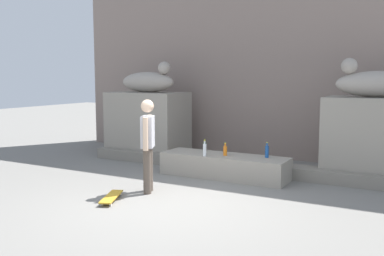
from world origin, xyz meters
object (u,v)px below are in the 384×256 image
object	(u,v)px
bottle_clear	(205,150)
bottle_blue	(267,151)
statue_reclining_left	(149,81)
skateboard	(111,197)
bottle_orange	(225,150)
statue_reclining_right	(376,83)
bottle_green	(205,146)
skater	(148,142)

from	to	relation	value
bottle_clear	bottle_blue	distance (m)	1.24
statue_reclining_left	skateboard	world-z (taller)	statue_reclining_left
statue_reclining_left	bottle_clear	distance (m)	3.16
skateboard	bottle_orange	world-z (taller)	bottle_orange
statue_reclining_right	bottle_blue	world-z (taller)	statue_reclining_right
bottle_green	skater	bearing A→B (deg)	-93.69
skateboard	bottle_orange	distance (m)	2.66
skater	bottle_blue	size ratio (longest dim) A/B	5.44
skater	bottle_blue	world-z (taller)	skater
statue_reclining_right	bottle_blue	distance (m)	2.53
statue_reclining_right	bottle_orange	distance (m)	3.26
statue_reclining_right	skater	bearing A→B (deg)	27.53
statue_reclining_left	bottle_clear	size ratio (longest dim) A/B	5.06
bottle_orange	bottle_blue	xyz separation A→B (m)	(0.82, 0.20, 0.02)
statue_reclining_left	bottle_blue	xyz separation A→B (m)	(3.57, -1.08, -1.35)
bottle_clear	bottle_green	distance (m)	0.63
bottle_clear	bottle_blue	world-z (taller)	bottle_clear
skater	bottle_green	distance (m)	2.02
statue_reclining_right	skateboard	world-z (taller)	statue_reclining_right
skater	skateboard	distance (m)	1.16
statue_reclining_left	bottle_orange	bearing A→B (deg)	-20.47
statue_reclining_left	bottle_blue	distance (m)	3.97
bottle_green	statue_reclining_left	bearing A→B (deg)	155.31
statue_reclining_left	skateboard	xyz separation A→B (m)	(1.76, -3.70, -1.88)
statue_reclining_left	statue_reclining_right	bearing A→B (deg)	4.42
statue_reclining_right	bottle_orange	size ratio (longest dim) A/B	6.40
statue_reclining_left	bottle_orange	size ratio (longest dim) A/B	6.22
skater	bottle_blue	xyz separation A→B (m)	(1.57, 1.88, -0.33)
statue_reclining_left	bottle_clear	bearing A→B (deg)	-28.08
skater	bottle_orange	bearing A→B (deg)	-49.18
skateboard	bottle_blue	xyz separation A→B (m)	(1.81, 2.62, 0.53)
statue_reclining_right	bottle_green	world-z (taller)	statue_reclining_right
bottle_green	bottle_blue	world-z (taller)	bottle_blue
bottle_green	statue_reclining_right	bearing A→B (deg)	16.48
skater	skateboard	world-z (taller)	skater
statue_reclining_left	skateboard	bearing A→B (deg)	-60.11
bottle_clear	bottle_green	world-z (taller)	bottle_clear
bottle_green	bottle_blue	size ratio (longest dim) A/B	0.83
skateboard	bottle_green	distance (m)	2.79
statue_reclining_left	bottle_orange	distance (m)	3.33
bottle_orange	bottle_green	distance (m)	0.69
bottle_orange	bottle_blue	world-z (taller)	bottle_blue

